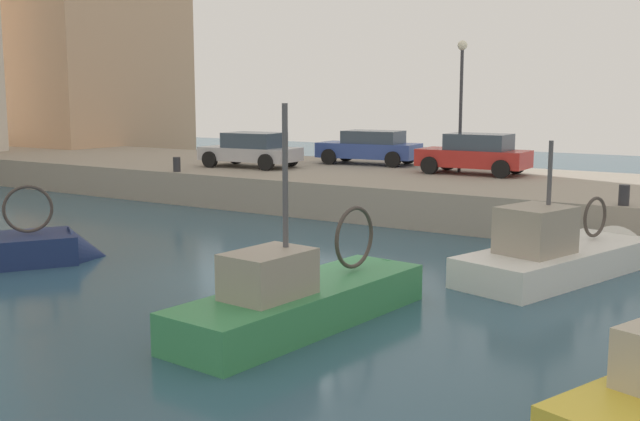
{
  "coord_description": "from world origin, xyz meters",
  "views": [
    {
      "loc": [
        -14.01,
        -10.33,
        4.17
      ],
      "look_at": [
        2.22,
        0.24,
        1.2
      ],
      "focal_mm": 43.53,
      "sensor_mm": 36.0,
      "label": 1
    }
  ],
  "objects_px": {
    "mooring_bollard_mid": "(177,164)",
    "mooring_bollard_south": "(624,195)",
    "fishing_boat_white": "(565,268)",
    "parked_car_blue": "(370,147)",
    "quay_streetlamp": "(461,84)",
    "fishing_boat_green": "(313,314)",
    "parked_car_red": "(475,154)",
    "parked_car_silver": "(252,149)"
  },
  "relations": [
    {
      "from": "fishing_boat_white",
      "to": "mooring_bollard_south",
      "type": "xyz_separation_m",
      "value": [
        3.59,
        -0.47,
        1.33
      ]
    },
    {
      "from": "fishing_boat_white",
      "to": "parked_car_silver",
      "type": "bearing_deg",
      "value": 65.38
    },
    {
      "from": "fishing_boat_white",
      "to": "parked_car_red",
      "type": "height_order",
      "value": "fishing_boat_white"
    },
    {
      "from": "fishing_boat_white",
      "to": "parked_car_silver",
      "type": "height_order",
      "value": "fishing_boat_white"
    },
    {
      "from": "parked_car_red",
      "to": "parked_car_blue",
      "type": "distance_m",
      "value": 5.26
    },
    {
      "from": "parked_car_silver",
      "to": "mooring_bollard_south",
      "type": "xyz_separation_m",
      "value": [
        -2.95,
        -14.75,
        -0.43
      ]
    },
    {
      "from": "mooring_bollard_south",
      "to": "quay_streetlamp",
      "type": "bearing_deg",
      "value": 51.3
    },
    {
      "from": "parked_car_red",
      "to": "parked_car_silver",
      "type": "height_order",
      "value": "parked_car_red"
    },
    {
      "from": "fishing_boat_green",
      "to": "parked_car_blue",
      "type": "bearing_deg",
      "value": 26.21
    },
    {
      "from": "mooring_bollard_mid",
      "to": "quay_streetlamp",
      "type": "distance_m",
      "value": 10.99
    },
    {
      "from": "fishing_boat_green",
      "to": "fishing_boat_white",
      "type": "bearing_deg",
      "value": -24.36
    },
    {
      "from": "fishing_boat_white",
      "to": "quay_streetlamp",
      "type": "relative_size",
      "value": 1.36
    },
    {
      "from": "fishing_boat_green",
      "to": "parked_car_red",
      "type": "height_order",
      "value": "fishing_boat_green"
    },
    {
      "from": "parked_car_silver",
      "to": "quay_streetlamp",
      "type": "distance_m",
      "value": 8.55
    },
    {
      "from": "fishing_boat_white",
      "to": "parked_car_blue",
      "type": "bearing_deg",
      "value": 47.06
    },
    {
      "from": "fishing_boat_green",
      "to": "mooring_bollard_mid",
      "type": "xyz_separation_m",
      "value": [
        9.86,
        12.69,
        1.35
      ]
    },
    {
      "from": "parked_car_red",
      "to": "quay_streetlamp",
      "type": "height_order",
      "value": "quay_streetlamp"
    },
    {
      "from": "fishing_boat_green",
      "to": "parked_car_red",
      "type": "relative_size",
      "value": 1.65
    },
    {
      "from": "mooring_bollard_mid",
      "to": "quay_streetlamp",
      "type": "bearing_deg",
      "value": -57.73
    },
    {
      "from": "parked_car_red",
      "to": "quay_streetlamp",
      "type": "bearing_deg",
      "value": 64.92
    },
    {
      "from": "parked_car_blue",
      "to": "quay_streetlamp",
      "type": "height_order",
      "value": "quay_streetlamp"
    },
    {
      "from": "parked_car_red",
      "to": "parked_car_blue",
      "type": "relative_size",
      "value": 0.92
    },
    {
      "from": "fishing_boat_white",
      "to": "parked_car_red",
      "type": "distance_m",
      "value": 10.79
    },
    {
      "from": "parked_car_silver",
      "to": "quay_streetlamp",
      "type": "height_order",
      "value": "quay_streetlamp"
    },
    {
      "from": "fishing_boat_green",
      "to": "mooring_bollard_south",
      "type": "relative_size",
      "value": 11.94
    },
    {
      "from": "mooring_bollard_mid",
      "to": "mooring_bollard_south",
      "type": "bearing_deg",
      "value": -90.0
    },
    {
      "from": "fishing_boat_white",
      "to": "quay_streetlamp",
      "type": "distance_m",
      "value": 12.13
    },
    {
      "from": "parked_car_silver",
      "to": "mooring_bollard_south",
      "type": "distance_m",
      "value": 15.05
    },
    {
      "from": "parked_car_blue",
      "to": "mooring_bollard_south",
      "type": "xyz_separation_m",
      "value": [
        -6.59,
        -11.41,
        -0.44
      ]
    },
    {
      "from": "fishing_boat_green",
      "to": "quay_streetlamp",
      "type": "distance_m",
      "value": 16.53
    },
    {
      "from": "parked_car_blue",
      "to": "parked_car_red",
      "type": "bearing_deg",
      "value": -104.18
    },
    {
      "from": "mooring_bollard_mid",
      "to": "parked_car_silver",
      "type": "bearing_deg",
      "value": -22.91
    },
    {
      "from": "mooring_bollard_south",
      "to": "mooring_bollard_mid",
      "type": "distance_m",
      "value": 16.0
    },
    {
      "from": "parked_car_blue",
      "to": "quay_streetlamp",
      "type": "distance_m",
      "value": 5.13
    },
    {
      "from": "parked_car_silver",
      "to": "quay_streetlamp",
      "type": "xyz_separation_m",
      "value": [
        2.7,
        -7.7,
        2.55
      ]
    },
    {
      "from": "mooring_bollard_south",
      "to": "mooring_bollard_mid",
      "type": "relative_size",
      "value": 1.0
    },
    {
      "from": "fishing_boat_white",
      "to": "quay_streetlamp",
      "type": "height_order",
      "value": "quay_streetlamp"
    },
    {
      "from": "mooring_bollard_mid",
      "to": "fishing_boat_green",
      "type": "bearing_deg",
      "value": -127.86
    },
    {
      "from": "fishing_boat_white",
      "to": "parked_car_blue",
      "type": "relative_size",
      "value": 1.53
    },
    {
      "from": "parked_car_blue",
      "to": "quay_streetlamp",
      "type": "bearing_deg",
      "value": -102.19
    },
    {
      "from": "fishing_boat_white",
      "to": "parked_car_silver",
      "type": "relative_size",
      "value": 1.64
    },
    {
      "from": "parked_car_red",
      "to": "mooring_bollard_south",
      "type": "bearing_deg",
      "value": -130.03
    }
  ]
}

